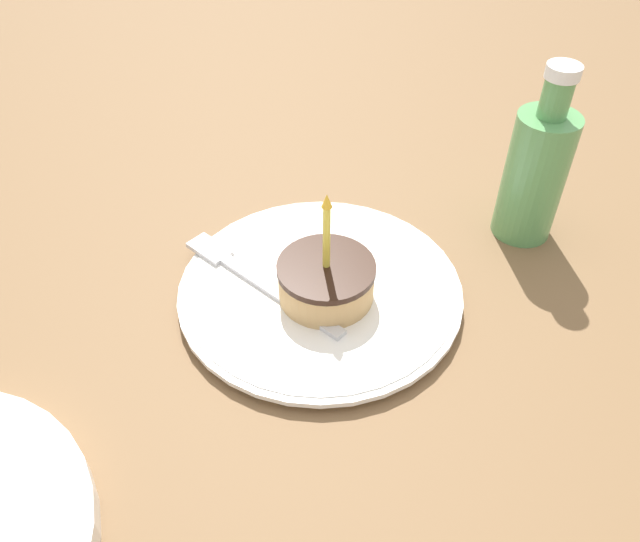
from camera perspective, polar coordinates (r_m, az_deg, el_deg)
The scene contains 5 objects.
ground_plane at distance 0.62m, azimuth -0.35°, elevation -2.94°, with size 2.40×2.40×0.04m.
plate at distance 0.59m, azimuth 0.00°, elevation -1.75°, with size 0.27×0.27×0.01m.
cake_slice at distance 0.56m, azimuth 0.33°, elevation -0.88°, with size 0.09×0.09×0.11m.
fork at distance 0.60m, azimuth -6.22°, elevation -0.55°, with size 0.10×0.18×0.00m.
bottle at distance 0.66m, azimuth 19.09°, elevation 8.61°, with size 0.06×0.06×0.19m.
Camera 1 is at (-0.16, -0.40, 0.42)m, focal length 35.00 mm.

